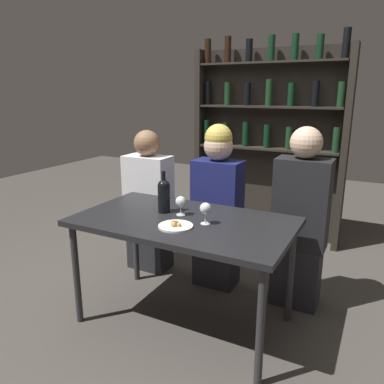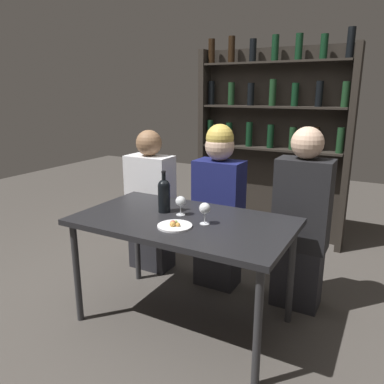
{
  "view_description": "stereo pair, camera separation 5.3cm",
  "coord_description": "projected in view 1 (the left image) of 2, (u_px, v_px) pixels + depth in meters",
  "views": [
    {
      "loc": [
        1.09,
        -1.97,
        1.52
      ],
      "look_at": [
        0.0,
        0.12,
        0.89
      ],
      "focal_mm": 35.0,
      "sensor_mm": 36.0,
      "label": 1
    },
    {
      "loc": [
        1.13,
        -1.95,
        1.52
      ],
      "look_at": [
        0.0,
        0.12,
        0.89
      ],
      "focal_mm": 35.0,
      "sensor_mm": 36.0,
      "label": 2
    }
  ],
  "objects": [
    {
      "name": "seated_person_center",
      "position": [
        217.0,
        208.0,
        2.9
      ],
      "size": [
        0.37,
        0.22,
        1.29
      ],
      "color": "#26262B",
      "rests_on": "ground_plane"
    },
    {
      "name": "food_plate_0",
      "position": [
        176.0,
        226.0,
        2.24
      ],
      "size": [
        0.21,
        0.21,
        0.04
      ],
      "color": "white",
      "rests_on": "dining_table"
    },
    {
      "name": "seated_person_left",
      "position": [
        149.0,
        205.0,
        3.21
      ],
      "size": [
        0.39,
        0.22,
        1.22
      ],
      "color": "#26262B",
      "rests_on": "ground_plane"
    },
    {
      "name": "wine_glass_0",
      "position": [
        205.0,
        209.0,
        2.27
      ],
      "size": [
        0.07,
        0.07,
        0.14
      ],
      "color": "silver",
      "rests_on": "dining_table"
    },
    {
      "name": "wine_rack_wall",
      "position": [
        268.0,
        134.0,
        3.85
      ],
      "size": [
        1.57,
        0.21,
        2.06
      ],
      "color": "#28231E",
      "rests_on": "ground_plane"
    },
    {
      "name": "seated_person_right",
      "position": [
        300.0,
        223.0,
        2.63
      ],
      "size": [
        0.37,
        0.22,
        1.3
      ],
      "color": "#26262B",
      "rests_on": "ground_plane"
    },
    {
      "name": "wine_bottle",
      "position": [
        164.0,
        194.0,
        2.49
      ],
      "size": [
        0.08,
        0.08,
        0.28
      ],
      "color": "black",
      "rests_on": "dining_table"
    },
    {
      "name": "wine_glass_1",
      "position": [
        181.0,
        202.0,
        2.43
      ],
      "size": [
        0.07,
        0.07,
        0.13
      ],
      "color": "silver",
      "rests_on": "dining_table"
    },
    {
      "name": "ground_plane",
      "position": [
        184.0,
        320.0,
        2.57
      ],
      "size": [
        10.0,
        10.0,
        0.0
      ],
      "primitive_type": "plane",
      "color": "#47423D"
    },
    {
      "name": "dining_table",
      "position": [
        184.0,
        228.0,
        2.4
      ],
      "size": [
        1.38,
        0.79,
        0.74
      ],
      "color": "black",
      "rests_on": "ground_plane"
    }
  ]
}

